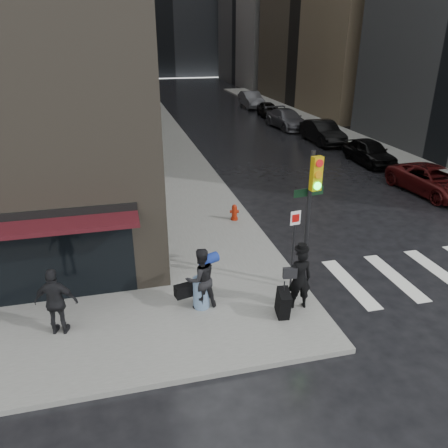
{
  "coord_description": "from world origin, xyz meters",
  "views": [
    {
      "loc": [
        -3.17,
        -9.5,
        7.18
      ],
      "look_at": [
        0.07,
        3.58,
        1.3
      ],
      "focal_mm": 35.0,
      "sensor_mm": 36.0,
      "label": 1
    }
  ],
  "objects": [
    {
      "name": "man_jeans",
      "position": [
        -1.32,
        0.67,
        1.05
      ],
      "size": [
        1.31,
        0.86,
        1.8
      ],
      "rotation": [
        0.0,
        0.0,
        3.36
      ],
      "color": "black",
      "rests_on": "ground"
    },
    {
      "name": "parked_car_3",
      "position": [
        10.58,
        24.55,
        0.75
      ],
      "size": [
        2.49,
        5.32,
        1.5
      ],
      "primitive_type": "imported",
      "rotation": [
        0.0,
        0.0,
        0.08
      ],
      "color": "#424247",
      "rests_on": "ground"
    },
    {
      "name": "traffic_light",
      "position": [
        1.88,
        0.95,
        2.84
      ],
      "size": [
        1.04,
        0.53,
        4.17
      ],
      "rotation": [
        0.0,
        0.0,
        0.13
      ],
      "color": "black",
      "rests_on": "ground"
    },
    {
      "name": "fire_hydrant",
      "position": [
        1.22,
        6.48,
        0.45
      ],
      "size": [
        0.38,
        0.29,
        0.66
      ],
      "rotation": [
        0.0,
        0.0,
        -0.19
      ],
      "color": "maroon",
      "rests_on": "ground"
    },
    {
      "name": "parked_car_1",
      "position": [
        11.43,
        13.29,
        0.72
      ],
      "size": [
        1.78,
        4.26,
        1.44
      ],
      "primitive_type": "imported",
      "rotation": [
        0.0,
        0.0,
        -0.02
      ],
      "color": "black",
      "rests_on": "ground"
    },
    {
      "name": "parked_car_2",
      "position": [
        11.07,
        18.92,
        0.78
      ],
      "size": [
        1.69,
        4.76,
        1.56
      ],
      "primitive_type": "imported",
      "rotation": [
        0.0,
        0.0,
        -0.01
      ],
      "color": "black",
      "rests_on": "ground"
    },
    {
      "name": "man_overcoat",
      "position": [
        1.19,
        -0.05,
        0.98
      ],
      "size": [
        1.12,
        0.97,
        1.98
      ],
      "rotation": [
        0.0,
        0.0,
        3.02
      ],
      "color": "black",
      "rests_on": "ground"
    },
    {
      "name": "sidewalk_left",
      "position": [
        0.0,
        27.0,
        0.07
      ],
      "size": [
        4.0,
        50.0,
        0.15
      ],
      "primitive_type": "cube",
      "color": "slate",
      "rests_on": "ground"
    },
    {
      "name": "parked_car_0",
      "position": [
        11.5,
        7.66,
        0.67
      ],
      "size": [
        2.71,
        5.02,
        1.34
      ],
      "primitive_type": "imported",
      "rotation": [
        0.0,
        0.0,
        0.1
      ],
      "color": "#3C0C0C",
      "rests_on": "ground"
    },
    {
      "name": "ground",
      "position": [
        0.0,
        0.0,
        0.0
      ],
      "size": [
        140.0,
        140.0,
        0.0
      ],
      "primitive_type": "plane",
      "color": "black",
      "rests_on": "ground"
    },
    {
      "name": "parked_car_5",
      "position": [
        10.98,
        35.81,
        0.82
      ],
      "size": [
        1.82,
        4.99,
        1.64
      ],
      "primitive_type": "imported",
      "rotation": [
        0.0,
        0.0,
        -0.02
      ],
      "color": "#4F5055",
      "rests_on": "ground"
    },
    {
      "name": "man_greycoat",
      "position": [
        -5.02,
        0.41,
        1.06
      ],
      "size": [
        1.14,
        0.67,
        1.82
      ],
      "rotation": [
        0.0,
        0.0,
        2.92
      ],
      "color": "black",
      "rests_on": "ground"
    },
    {
      "name": "sidewalk_right",
      "position": [
        13.5,
        27.0,
        0.07
      ],
      "size": [
        3.0,
        50.0,
        0.15
      ],
      "primitive_type": "cube",
      "color": "slate",
      "rests_on": "ground"
    },
    {
      "name": "parked_car_4",
      "position": [
        10.92,
        30.18,
        0.66
      ],
      "size": [
        1.88,
        4.0,
        1.32
      ],
      "primitive_type": "imported",
      "rotation": [
        0.0,
        0.0,
        -0.08
      ],
      "color": "black",
      "rests_on": "ground"
    }
  ]
}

